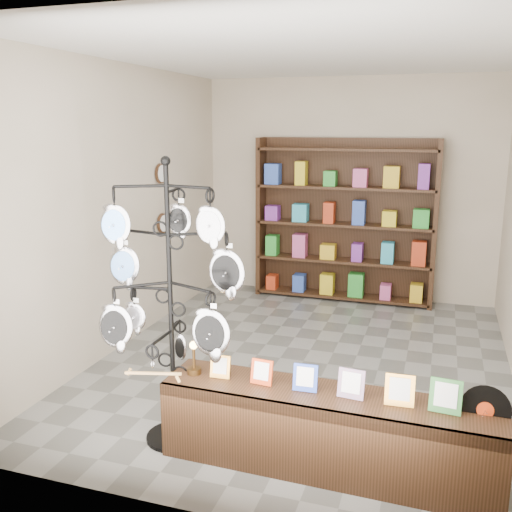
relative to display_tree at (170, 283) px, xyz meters
The scene contains 6 objects.
ground 2.23m from the display_tree, 71.11° to the left, with size 5.00×5.00×0.00m, color slate.
room_envelope 1.95m from the display_tree, 71.11° to the left, with size 5.00×5.00×5.00m.
display_tree is the anchor object (origin of this frame).
front_shelf 1.52m from the display_tree, ahead, with size 2.33×0.52×0.82m.
back_shelving 4.10m from the display_tree, 81.58° to the left, with size 2.42×0.36×2.20m.
wall_clocks 2.91m from the display_tree, 118.26° to the left, with size 0.03×0.24×0.84m.
Camera 1 is at (1.23, -5.34, 2.36)m, focal length 40.00 mm.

